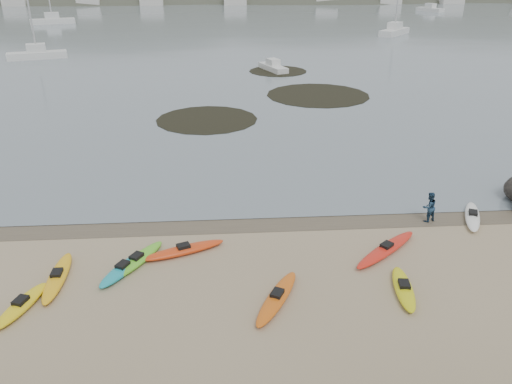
{
  "coord_description": "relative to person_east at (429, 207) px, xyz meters",
  "views": [
    {
      "loc": [
        -1.55,
        -22.19,
        11.68
      ],
      "look_at": [
        0.0,
        0.0,
        1.5
      ],
      "focal_mm": 35.0,
      "sensor_mm": 36.0,
      "label": 1
    }
  ],
  "objects": [
    {
      "name": "kayaks",
      "position": [
        -9.4,
        -3.59,
        -0.61
      ],
      "size": [
        21.78,
        9.5,
        0.34
      ],
      "color": "white",
      "rests_on": "ground"
    },
    {
      "name": "far_hills",
      "position": [
        30.87,
        194.77,
        -16.71
      ],
      "size": [
        550.0,
        135.0,
        80.0
      ],
      "color": "#384235",
      "rests_on": "ground"
    },
    {
      "name": "person_east",
      "position": [
        0.0,
        0.0,
        0.0
      ],
      "size": [
        0.9,
        0.8,
        1.56
      ],
      "primitive_type": "imported",
      "rotation": [
        0.0,
        0.0,
        3.46
      ],
      "color": "navy",
      "rests_on": "ground"
    },
    {
      "name": "wet_sand",
      "position": [
        -8.51,
        0.5,
        -0.77
      ],
      "size": [
        60.0,
        60.0,
        0.0
      ],
      "primitive_type": "plane",
      "color": "brown",
      "rests_on": "ground"
    },
    {
      "name": "moored_boats",
      "position": [
        -4.51,
        81.58,
        -0.21
      ],
      "size": [
        99.77,
        85.55,
        1.26
      ],
      "color": "silver",
      "rests_on": "ground"
    },
    {
      "name": "ground",
      "position": [
        -8.51,
        0.8,
        -0.78
      ],
      "size": [
        600.0,
        600.0,
        0.0
      ],
      "primitive_type": "plane",
      "color": "tan",
      "rests_on": "ground"
    },
    {
      "name": "kelp_mats",
      "position": [
        -4.63,
        26.47,
        -0.75
      ],
      "size": [
        19.82,
        27.42,
        0.04
      ],
      "color": "black",
      "rests_on": "water"
    }
  ]
}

